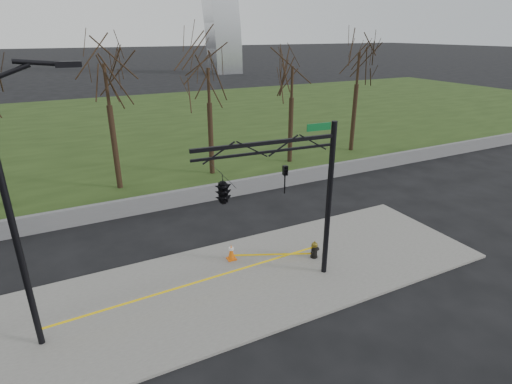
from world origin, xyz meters
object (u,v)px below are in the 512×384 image
fire_hydrant (314,250)px  traffic_signal_mast (245,186)px  street_light (17,201)px  traffic_cone (231,252)px

fire_hydrant → traffic_signal_mast: 5.16m
fire_hydrant → traffic_signal_mast: traffic_signal_mast is taller
fire_hydrant → street_light: size_ratio=0.09×
fire_hydrant → traffic_signal_mast: (-3.50, -0.82, 3.71)m
traffic_signal_mast → street_light: bearing=-179.4°
traffic_cone → traffic_signal_mast: 4.33m
traffic_cone → street_light: street_light is taller
traffic_signal_mast → traffic_cone: bearing=84.6°
fire_hydrant → street_light: street_light is taller
traffic_cone → street_light: bearing=-165.0°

